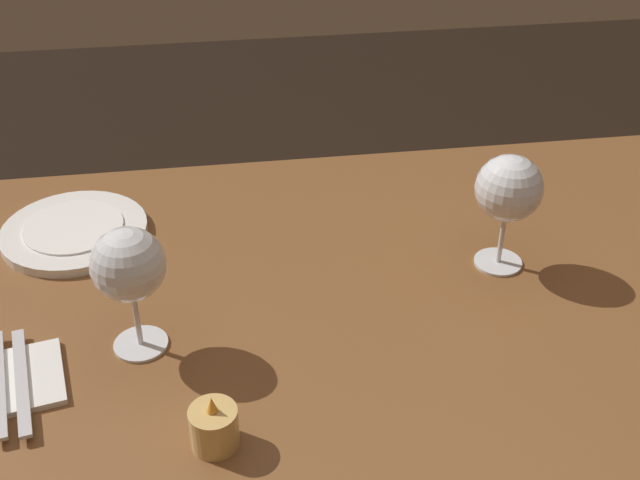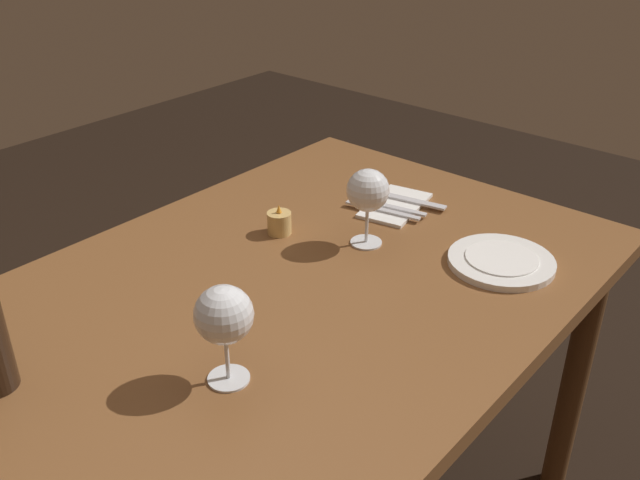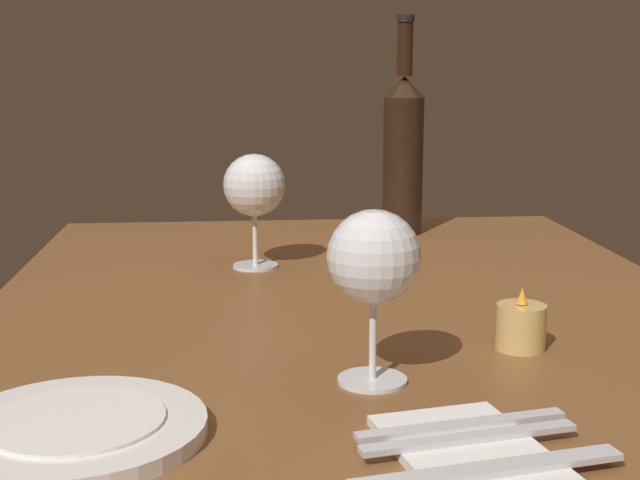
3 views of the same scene
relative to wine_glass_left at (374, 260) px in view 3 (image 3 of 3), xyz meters
The scene contains 10 objects.
dining_table 0.30m from the wine_glass_left, behind, with size 1.30×0.90×0.74m.
wine_glass_left is the anchor object (origin of this frame).
wine_glass_right 0.49m from the wine_glass_left, 168.21° to the right, with size 0.09×0.09×0.17m.
wine_bottle 0.74m from the wine_glass_left, 167.65° to the left, with size 0.07×0.07×0.37m.
votive_candle 0.21m from the wine_glass_left, 116.30° to the left, with size 0.05×0.05×0.07m.
dinner_plate 0.30m from the wine_glass_left, 67.97° to the right, with size 0.21×0.21×0.02m.
folded_napkin 0.22m from the wine_glass_left, 16.43° to the left, with size 0.21×0.14×0.01m.
fork_inner 0.20m from the wine_glass_left, 18.89° to the left, with size 0.05×0.18×0.00m.
fork_outer 0.18m from the wine_glass_left, 22.17° to the left, with size 0.05×0.18×0.00m.
table_knife 0.24m from the wine_glass_left, 14.20° to the left, with size 0.06×0.21×0.00m.
Camera 3 is at (1.01, -0.13, 1.04)m, focal length 50.46 mm.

